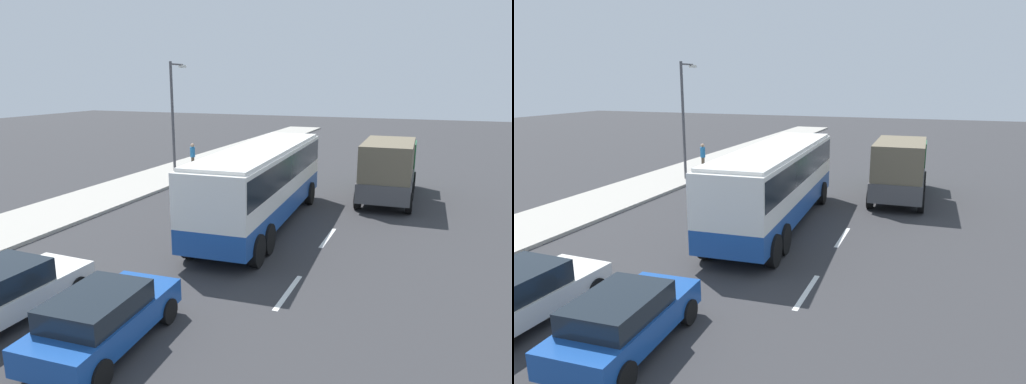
{
  "view_description": "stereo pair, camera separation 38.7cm",
  "coord_description": "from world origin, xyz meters",
  "views": [
    {
      "loc": [
        -17.98,
        -6.59,
        5.92
      ],
      "look_at": [
        -0.59,
        0.21,
        1.43
      ],
      "focal_mm": 32.48,
      "sensor_mm": 36.0,
      "label": 1
    },
    {
      "loc": [
        -18.11,
        -6.23,
        5.92
      ],
      "look_at": [
        -0.59,
        0.21,
        1.43
      ],
      "focal_mm": 32.48,
      "sensor_mm": 36.0,
      "label": 2
    }
  ],
  "objects": [
    {
      "name": "car_white_minivan",
      "position": [
        -10.34,
        3.25,
        0.77
      ],
      "size": [
        4.4,
        2.02,
        1.46
      ],
      "rotation": [
        0.0,
        0.0,
        -0.02
      ],
      "color": "white",
      "rests_on": "ground_plane"
    },
    {
      "name": "pedestrian_near_curb",
      "position": [
        8.62,
        8.31,
        1.18
      ],
      "size": [
        0.32,
        0.32,
        1.78
      ],
      "rotation": [
        0.0,
        0.0,
        2.53
      ],
      "color": "brown",
      "rests_on": "sidewalk_curb"
    },
    {
      "name": "coach_bus",
      "position": [
        -0.49,
        -0.03,
        2.06
      ],
      "size": [
        11.23,
        3.19,
        3.31
      ],
      "rotation": [
        0.0,
        0.0,
        0.05
      ],
      "color": "#1E4C9E",
      "rests_on": "ground_plane"
    },
    {
      "name": "street_lamp",
      "position": [
        6.14,
        8.08,
        4.09
      ],
      "size": [
        1.69,
        0.24,
        6.87
      ],
      "color": "#47474C",
      "rests_on": "sidewalk_curb"
    },
    {
      "name": "cargo_truck",
      "position": [
        6.08,
        -4.45,
        1.65
      ],
      "size": [
        7.19,
        2.74,
        3.08
      ],
      "rotation": [
        0.0,
        0.0,
        0.02
      ],
      "color": "#19592D",
      "rests_on": "ground_plane"
    },
    {
      "name": "lane_centreline",
      "position": [
        -0.53,
        -2.98,
        0.0
      ],
      "size": [
        38.19,
        0.16,
        0.01
      ],
      "color": "white",
      "rests_on": "ground_plane"
    },
    {
      "name": "ground_plane",
      "position": [
        0.0,
        0.0,
        0.0
      ],
      "size": [
        120.0,
        120.0,
        0.0
      ],
      "primitive_type": "plane",
      "color": "#333335"
    },
    {
      "name": "sidewalk_curb",
      "position": [
        0.0,
        9.29,
        0.07
      ],
      "size": [
        80.0,
        4.0,
        0.15
      ],
      "primitive_type": "cube",
      "color": "#A8A399",
      "rests_on": "ground_plane"
    },
    {
      "name": "car_blue_saloon",
      "position": [
        -10.44,
        0.04,
        0.76
      ],
      "size": [
        4.12,
        2.01,
        1.41
      ],
      "rotation": [
        0.0,
        0.0,
        0.05
      ],
      "color": "#194799",
      "rests_on": "ground_plane"
    }
  ]
}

